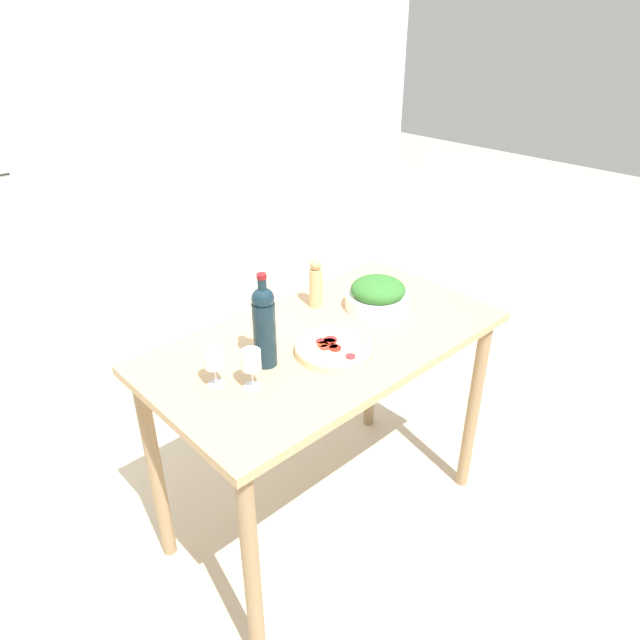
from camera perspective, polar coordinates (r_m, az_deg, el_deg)
The scene contains 9 objects.
ground_plane at distance 2.74m, azimuth 0.55°, elevation -18.80°, with size 14.00×14.00×0.00m, color #BCAD93.
wall_back at distance 3.95m, azimuth -24.51°, elevation 15.96°, with size 6.40×0.06×2.60m.
prep_counter at distance 2.21m, azimuth 0.65°, elevation -4.71°, with size 1.36×0.73×0.94m.
wine_bottle at distance 1.92m, azimuth -5.60°, elevation -0.46°, with size 0.08×0.08×0.34m.
wine_glass_near at distance 1.83m, azimuth -6.90°, elevation -4.21°, with size 0.06×0.06×0.14m.
wine_glass_far at distance 1.86m, azimuth -10.57°, elevation -3.98°, with size 0.06×0.06×0.14m.
pepper_mill at distance 2.32m, azimuth -0.42°, elevation 3.62°, with size 0.06×0.06×0.21m.
salad_bowl at distance 2.33m, azimuth 5.80°, elevation 2.51°, with size 0.26×0.26×0.13m.
homemade_pizza at distance 2.04m, azimuth 1.39°, elevation -2.83°, with size 0.28×0.28×0.04m.
Camera 1 is at (-1.27, -1.32, 2.04)m, focal length 32.00 mm.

